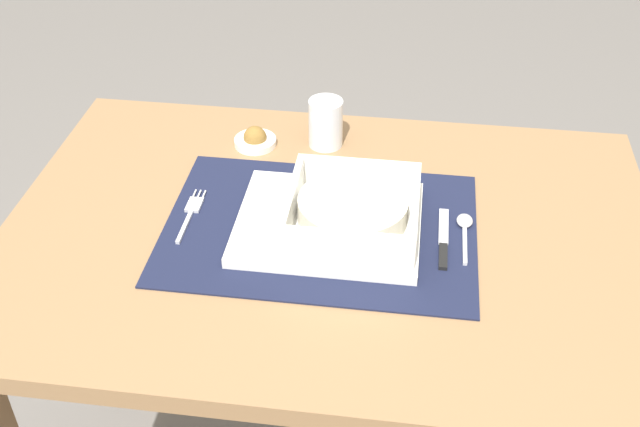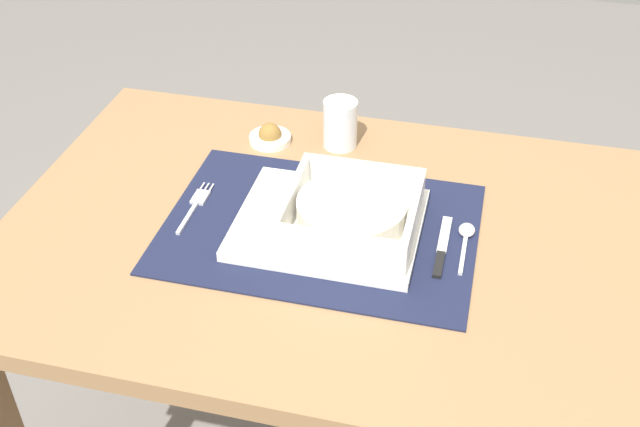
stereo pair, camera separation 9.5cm
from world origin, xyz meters
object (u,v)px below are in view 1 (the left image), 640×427
object	(u,v)px
dining_table	(328,288)
butter_knife	(443,242)
spoon	(465,226)
porridge_bowl	(353,212)
fork	(192,211)
drinking_glass	(326,125)
condiment_saucer	(255,140)

from	to	relation	value
dining_table	butter_knife	distance (m)	0.21
spoon	porridge_bowl	bearing A→B (deg)	-165.64
fork	drinking_glass	size ratio (longest dim) A/B	1.57
dining_table	fork	distance (m)	0.24
dining_table	porridge_bowl	world-z (taller)	porridge_bowl
fork	porridge_bowl	bearing A→B (deg)	-7.17
drinking_glass	condiment_saucer	size ratio (longest dim) A/B	1.16
spoon	drinking_glass	size ratio (longest dim) A/B	1.34
dining_table	porridge_bowl	size ratio (longest dim) A/B	5.23
porridge_bowl	butter_knife	bearing A→B (deg)	-1.56
butter_knife	fork	bearing A→B (deg)	178.31
fork	spoon	xyz separation A→B (m)	(0.41, 0.02, 0.00)
drinking_glass	condiment_saucer	world-z (taller)	drinking_glass
fork	condiment_saucer	size ratio (longest dim) A/B	1.83
fork	condiment_saucer	xyz separation A→B (m)	(0.06, 0.21, 0.01)
drinking_glass	porridge_bowl	bearing A→B (deg)	-73.83
fork	spoon	world-z (taller)	spoon
drinking_glass	spoon	bearing A→B (deg)	-41.73
spoon	condiment_saucer	distance (m)	0.40
fork	butter_knife	bearing A→B (deg)	-6.16
condiment_saucer	fork	bearing A→B (deg)	-105.17
dining_table	porridge_bowl	xyz separation A→B (m)	(0.04, -0.01, 0.16)
dining_table	condiment_saucer	bearing A→B (deg)	125.59
condiment_saucer	drinking_glass	bearing A→B (deg)	8.82
porridge_bowl	fork	bearing A→B (deg)	175.54
drinking_glass	condiment_saucer	xyz separation A→B (m)	(-0.12, -0.02, -0.03)
dining_table	drinking_glass	distance (m)	0.28
porridge_bowl	drinking_glass	bearing A→B (deg)	106.17
spoon	butter_knife	world-z (taller)	spoon
spoon	condiment_saucer	size ratio (longest dim) A/B	1.56
spoon	drinking_glass	bearing A→B (deg)	140.25
dining_table	fork	xyz separation A→B (m)	(-0.21, 0.01, 0.12)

